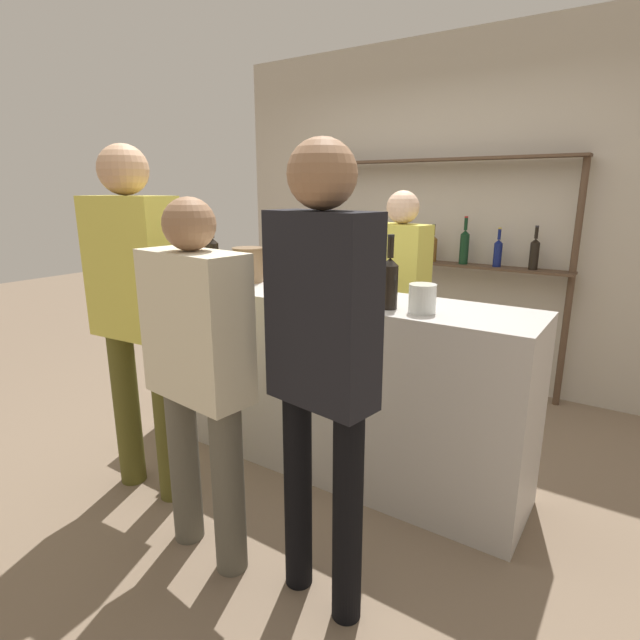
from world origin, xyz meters
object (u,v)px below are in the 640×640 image
customer_left (136,300)px  counter_bottle_0 (346,273)px  customer_center (198,363)px  counter_bottle_1 (208,264)px  counter_bottle_3 (389,281)px  counter_bottle_2 (213,255)px  ice_bucket (248,265)px  customer_right (322,348)px  cork_jar (422,299)px  server_behind_counter (400,291)px  wine_glass (274,266)px

customer_left → counter_bottle_0: bearing=-49.1°
customer_left → customer_center: 0.68m
counter_bottle_0 → counter_bottle_1: (-0.91, -0.14, -0.01)m
counter_bottle_3 → customer_left: (-1.09, -0.65, -0.11)m
counter_bottle_0 → counter_bottle_2: 1.15m
ice_bucket → counter_bottle_1: bearing=-132.1°
counter_bottle_1 → customer_center: customer_center is taller
counter_bottle_1 → customer_right: bearing=-29.4°
counter_bottle_0 → cork_jar: (0.49, -0.11, -0.06)m
counter_bottle_0 → server_behind_counter: 0.74m
counter_bottle_3 → cork_jar: counter_bottle_3 is taller
wine_glass → counter_bottle_0: bearing=-6.8°
counter_bottle_2 → counter_bottle_0: bearing=-6.6°
customer_left → counter_bottle_1: bearing=8.2°
cork_jar → customer_right: customer_right is taller
ice_bucket → customer_right: bearing=-38.5°
counter_bottle_0 → customer_center: 1.00m
counter_bottle_3 → customer_center: size_ratio=0.23×
counter_bottle_0 → server_behind_counter: size_ratio=0.22×
counter_bottle_1 → counter_bottle_3: 1.23m
counter_bottle_2 → customer_right: customer_right is taller
ice_bucket → customer_left: (-0.03, -0.82, -0.08)m
counter_bottle_0 → wine_glass: size_ratio=2.30×
counter_bottle_2 → ice_bucket: (0.40, -0.09, -0.03)m
counter_bottle_2 → customer_left: 0.99m
wine_glass → ice_bucket: size_ratio=0.71×
counter_bottle_1 → counter_bottle_3: bearing=0.6°
counter_bottle_0 → customer_left: bearing=-134.8°
customer_left → customer_center: (0.63, -0.18, -0.15)m
wine_glass → server_behind_counter: server_behind_counter is taller
counter_bottle_1 → counter_bottle_3: counter_bottle_3 is taller
counter_bottle_0 → wine_glass: (-0.56, 0.07, -0.02)m
counter_bottle_0 → server_behind_counter: server_behind_counter is taller
counter_bottle_0 → counter_bottle_1: counter_bottle_0 is taller
counter_bottle_1 → server_behind_counter: (0.91, 0.85, -0.21)m
customer_left → customer_center: customer_left is taller
counter_bottle_0 → counter_bottle_3: size_ratio=0.98×
counter_bottle_1 → ice_bucket: counter_bottle_1 is taller
server_behind_counter → customer_center: bearing=8.9°
counter_bottle_2 → customer_right: 1.89m
counter_bottle_1 → customer_right: size_ratio=0.18×
customer_left → server_behind_counter: customer_left is taller
customer_left → customer_right: size_ratio=1.03×
cork_jar → counter_bottle_2: bearing=171.4°
wine_glass → customer_right: customer_right is taller
counter_bottle_2 → cork_jar: bearing=-8.6°
counter_bottle_3 → customer_center: bearing=-118.8°
counter_bottle_0 → cork_jar: counter_bottle_0 is taller
counter_bottle_3 → wine_glass: (-0.88, 0.19, -0.02)m
customer_left → customer_center: size_ratio=1.15×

